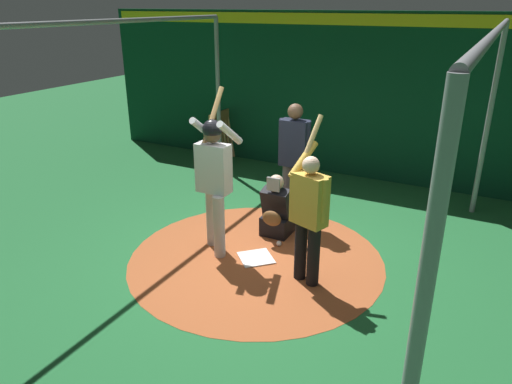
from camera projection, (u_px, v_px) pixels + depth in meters
name	position (u px, v px, depth m)	size (l,w,h in m)	color
ground_plane	(256.00, 258.00, 6.28)	(26.93, 26.93, 0.00)	#216633
dirt_circle	(256.00, 258.00, 6.28)	(3.35, 3.35, 0.01)	#AD562D
home_plate	(256.00, 258.00, 6.28)	(0.42, 0.42, 0.01)	white
batter	(214.00, 173.00, 6.11)	(0.68, 0.49, 2.15)	#BCBCC0
catcher	(277.00, 212.00, 6.80)	(0.58, 0.40, 0.93)	black
umpire	(294.00, 156.00, 7.07)	(0.23, 0.49, 1.81)	#4C4C51
visitor	(309.00, 212.00, 5.45)	(0.64, 0.51, 1.97)	black
back_wall	(352.00, 96.00, 8.88)	(0.23, 10.93, 3.03)	#0C3D26
cage_frame	(256.00, 100.00, 5.50)	(6.04, 4.87, 2.95)	gray
bat_rack	(226.00, 136.00, 10.20)	(1.18, 0.21, 1.05)	olive
baseball_0	(279.00, 243.00, 6.58)	(0.07, 0.07, 0.07)	white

